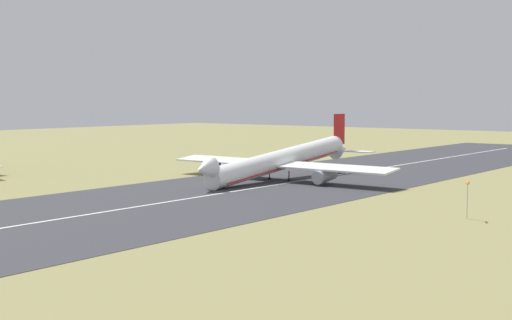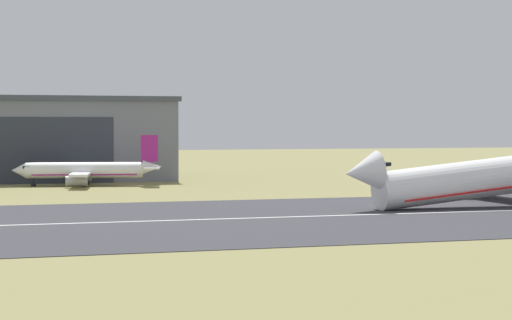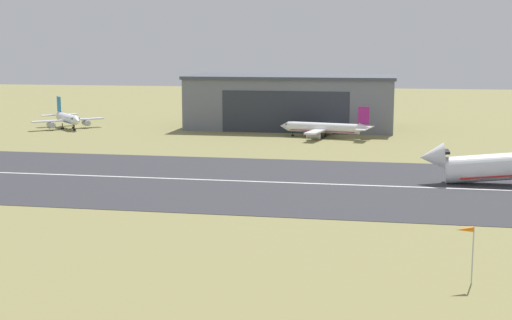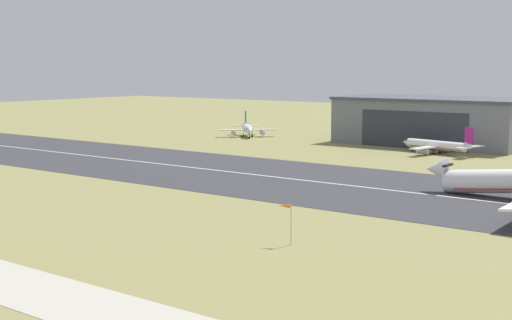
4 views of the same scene
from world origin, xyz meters
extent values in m
plane|color=olive|center=(0.00, 54.44, 0.00)|extent=(704.26, 704.26, 0.00)
cube|color=#333338|center=(0.00, 108.87, 0.03)|extent=(464.26, 51.89, 0.06)
cube|color=silver|center=(0.00, 108.87, 0.07)|extent=(417.84, 0.70, 0.01)
cylinder|color=white|center=(67.08, 113.94, 4.69)|extent=(49.46, 5.18, 9.49)
cone|color=white|center=(40.35, 113.71, 4.69)|extent=(4.75, 4.78, 5.13)
cone|color=white|center=(94.52, 114.19, 5.55)|extent=(6.11, 4.32, 4.80)
cube|color=black|center=(42.70, 113.73, 5.64)|extent=(1.17, 4.04, 0.54)
cube|color=red|center=(67.08, 113.94, 3.39)|extent=(44.12, 4.89, 4.50)
cube|color=white|center=(65.96, 129.90, 3.86)|extent=(7.34, 27.26, 1.09)
cylinder|color=#A8A8B2|center=(64.56, 127.71, 2.15)|extent=(6.44, 2.99, 3.52)
cube|color=white|center=(66.24, 97.97, 3.86)|extent=(7.34, 27.26, 1.09)
cylinder|color=#A8A8B2|center=(64.80, 100.13, 2.15)|extent=(6.44, 2.99, 3.52)
cube|color=red|center=(93.66, 114.18, 11.09)|extent=(5.16, 0.33, 8.06)
cube|color=white|center=(94.01, 120.18, 5.40)|extent=(4.58, 7.29, 0.24)
cube|color=white|center=(94.12, 108.19, 5.40)|extent=(4.58, 7.29, 0.24)
cylinder|color=black|center=(43.69, 113.74, 1.16)|extent=(0.24, 0.24, 2.32)
cylinder|color=black|center=(43.69, 113.74, 0.22)|extent=(0.84, 0.84, 0.44)
cylinder|color=black|center=(66.57, 116.78, 1.16)|extent=(0.24, 0.24, 2.32)
cylinder|color=black|center=(66.57, 116.78, 0.22)|extent=(0.84, 0.84, 0.44)
cylinder|color=black|center=(66.62, 111.10, 1.16)|extent=(0.24, 0.24, 2.32)
cylinder|color=black|center=(66.62, 111.10, 0.22)|extent=(0.84, 0.84, 0.44)
cylinder|color=#B7B7BC|center=(41.40, 58.34, 3.01)|extent=(0.14, 0.14, 6.02)
cone|color=orange|center=(40.42, 57.96, 5.77)|extent=(1.90, 1.22, 0.60)
camera|label=1|loc=(-67.42, 15.51, 18.98)|focal=50.00mm
camera|label=2|loc=(-7.65, 4.30, 10.31)|focal=70.00mm
camera|label=3|loc=(32.65, -14.18, 23.92)|focal=50.00mm
camera|label=4|loc=(97.93, -25.73, 26.00)|focal=50.00mm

